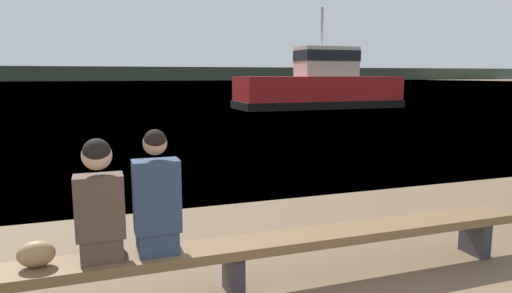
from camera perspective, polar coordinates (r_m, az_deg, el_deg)
name	(u,v)px	position (r m, az deg, el deg)	size (l,w,h in m)	color
water_surface	(101,82)	(126.44, -18.86, 7.62)	(240.00, 240.00, 0.00)	#5684A3
far_shoreline	(99,74)	(157.37, -19.04, 8.60)	(600.00, 12.00, 4.48)	#384233
bench_main	(233,253)	(4.13, -2.87, -13.10)	(6.07, 0.40, 0.47)	brown
person_left	(100,205)	(3.82, -18.97, -6.89)	(0.37, 0.40, 0.99)	#4C382D
person_right	(157,200)	(3.84, -12.33, -6.59)	(0.37, 0.38, 1.04)	navy
shopping_bag	(36,254)	(3.98, -25.78, -12.02)	(0.28, 0.18, 0.20)	#9E754C
tugboat_red	(320,88)	(27.31, 7.97, 7.20)	(9.86, 3.29, 5.76)	#A81919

